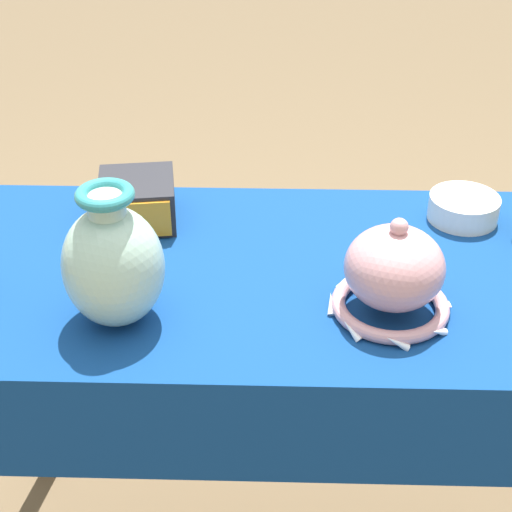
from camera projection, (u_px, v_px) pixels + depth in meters
name	position (u px, v px, depth m)	size (l,w,h in m)	color
display_table	(297.00, 316.00, 1.35)	(1.28, 0.57, 0.76)	brown
vase_tall_bulbous	(113.00, 264.00, 1.15)	(0.15, 0.15, 0.23)	#A8CCB7
vase_dome_bell	(393.00, 275.00, 1.18)	(0.19, 0.19, 0.17)	#D19399
mosaic_tile_box	(137.00, 201.00, 1.42)	(0.15, 0.16, 0.08)	#232328
pot_squat_ivory	(464.00, 208.00, 1.44)	(0.13, 0.13, 0.05)	white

